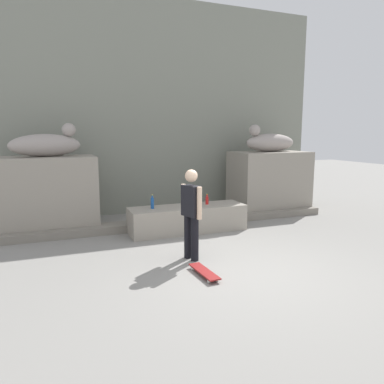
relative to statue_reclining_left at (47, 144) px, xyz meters
The scene contains 13 objects.
ground_plane 5.35m from the statue_reclining_left, 52.55° to the right, with size 40.00×40.00×0.00m, color gray.
facade_wall 3.49m from the statue_reclining_left, 26.44° to the left, with size 10.13×0.60×6.05m, color gray.
pedestal_left 1.17m from the statue_reclining_left, 167.20° to the right, with size 2.19×1.30×1.77m, color gray.
pedestal_right 6.16m from the statue_reclining_left, ahead, with size 2.19×1.30×1.77m, color gray.
statue_reclining_left is the anchor object (origin of this frame).
statue_reclining_right 6.01m from the statue_reclining_left, ahead, with size 1.63×0.64×0.78m.
ledge_block 3.70m from the statue_reclining_left, 22.64° to the right, with size 2.76×0.81×0.61m, color gray.
skater 4.06m from the statue_reclining_left, 52.36° to the right, with size 0.30×0.52×1.67m.
skateboard 4.94m from the statue_reclining_left, 59.47° to the right, with size 0.25×0.81×0.08m.
bottle_red 3.96m from the statue_reclining_left, 18.92° to the right, with size 0.07×0.07×0.25m.
bottle_blue 2.80m from the statue_reclining_left, 29.58° to the right, with size 0.08×0.08×0.32m.
bottle_clear 3.78m from the statue_reclining_left, 23.93° to the right, with size 0.07×0.07×0.32m.
stair_step 3.65m from the statue_reclining_left, 12.71° to the right, with size 8.27×0.50×0.19m, color gray.
Camera 1 is at (-2.95, -5.19, 2.32)m, focal length 34.02 mm.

